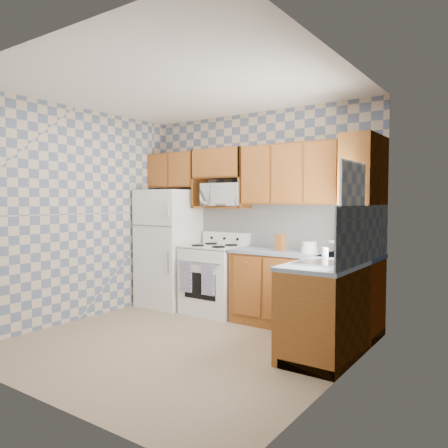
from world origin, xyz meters
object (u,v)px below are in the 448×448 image
Objects in this scene: refrigerator at (169,248)px; microwave at (224,195)px; electric_kettle at (347,246)px; stove_body at (215,280)px.

microwave is (0.89, 0.12, 0.76)m from refrigerator.
electric_kettle is (1.72, -0.06, -0.59)m from microwave.
refrigerator is 8.92× the size of electric_kettle.
microwave is 2.97× the size of electric_kettle.
microwave reaches higher than electric_kettle.
electric_kettle is (1.81, 0.04, 0.56)m from stove_body.
electric_kettle is (2.62, 0.06, 0.17)m from refrigerator.
microwave is (0.09, 0.10, 1.15)m from stove_body.
microwave reaches higher than refrigerator.
stove_body is (0.80, 0.03, -0.39)m from refrigerator.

